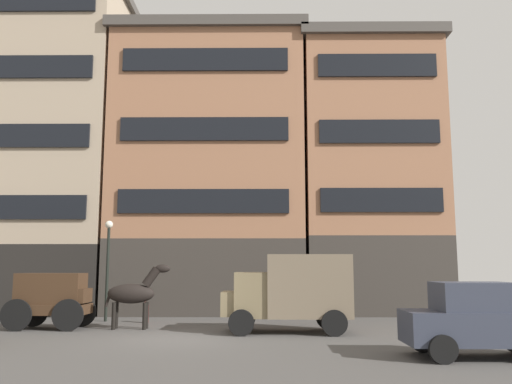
% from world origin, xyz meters
% --- Properties ---
extents(ground_plane, '(120.00, 120.00, 0.00)m').
position_xyz_m(ground_plane, '(0.00, 0.00, 0.00)').
color(ground_plane, '#4C4947').
extents(building_far_left, '(7.19, 7.18, 17.08)m').
position_xyz_m(building_far_left, '(-8.09, 10.41, 8.58)').
color(building_far_left, black).
rests_on(building_far_left, ground_plane).
extents(building_center_left, '(9.78, 7.18, 14.09)m').
position_xyz_m(building_center_left, '(0.04, 10.41, 7.08)').
color(building_center_left, '#38332D').
rests_on(building_center_left, ground_plane).
extents(building_center_right, '(7.11, 7.18, 13.69)m').
position_xyz_m(building_center_right, '(8.13, 10.41, 6.89)').
color(building_center_right, '#38332D').
rests_on(building_center_right, ground_plane).
extents(cargo_wagon, '(2.90, 1.50, 1.98)m').
position_xyz_m(cargo_wagon, '(-4.89, 2.56, 1.15)').
color(cargo_wagon, '#3D2819').
rests_on(cargo_wagon, ground_plane).
extents(draft_horse, '(2.34, 0.60, 2.30)m').
position_xyz_m(draft_horse, '(-1.94, 2.56, 1.27)').
color(draft_horse, black).
rests_on(draft_horse, ground_plane).
extents(delivery_truck_near, '(4.37, 2.17, 2.62)m').
position_xyz_m(delivery_truck_near, '(3.69, 1.60, 1.42)').
color(delivery_truck_near, '#7A6B4C').
rests_on(delivery_truck_near, ground_plane).
extents(sedan_light, '(3.73, 1.92, 1.83)m').
position_xyz_m(sedan_light, '(8.01, -3.42, 0.91)').
color(sedan_light, '#333847').
rests_on(sedan_light, ground_plane).
extents(streetlamp_curbside, '(0.32, 0.32, 4.12)m').
position_xyz_m(streetlamp_curbside, '(-3.70, 5.26, 2.67)').
color(streetlamp_curbside, black).
rests_on(streetlamp_curbside, ground_plane).
extents(fire_hydrant_curbside, '(0.24, 0.24, 0.83)m').
position_xyz_m(fire_hydrant_curbside, '(-1.95, 4.71, 0.43)').
color(fire_hydrant_curbside, maroon).
rests_on(fire_hydrant_curbside, ground_plane).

